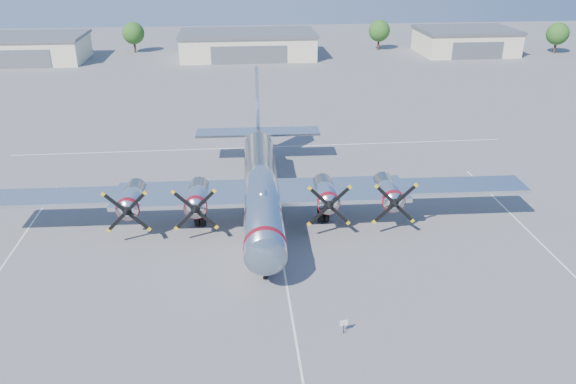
{
  "coord_description": "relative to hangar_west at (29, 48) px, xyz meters",
  "views": [
    {
      "loc": [
        -3.31,
        -40.11,
        23.58
      ],
      "look_at": [
        1.04,
        4.43,
        3.2
      ],
      "focal_mm": 35.0,
      "sensor_mm": 36.0,
      "label": 1
    }
  ],
  "objects": [
    {
      "name": "ground",
      "position": [
        45.0,
        -81.96,
        -2.71
      ],
      "size": [
        260.0,
        260.0,
        0.0
      ],
      "primitive_type": "plane",
      "color": "#5D5D60",
      "rests_on": "ground"
    },
    {
      "name": "parking_lines",
      "position": [
        45.0,
        -83.71,
        -2.71
      ],
      "size": [
        60.0,
        50.08,
        0.01
      ],
      "color": "silver",
      "rests_on": "ground"
    },
    {
      "name": "hangar_west",
      "position": [
        0.0,
        0.0,
        0.0
      ],
      "size": [
        22.6,
        14.6,
        5.4
      ],
      "color": "beige",
      "rests_on": "ground"
    },
    {
      "name": "hangar_center",
      "position": [
        45.0,
        -0.0,
        -0.0
      ],
      "size": [
        28.6,
        14.6,
        5.4
      ],
      "color": "beige",
      "rests_on": "ground"
    },
    {
      "name": "hangar_east",
      "position": [
        93.0,
        0.0,
        0.0
      ],
      "size": [
        20.6,
        14.6,
        5.4
      ],
      "color": "beige",
      "rests_on": "ground"
    },
    {
      "name": "tree_west",
      "position": [
        20.0,
        8.04,
        1.51
      ],
      "size": [
        4.8,
        4.8,
        6.64
      ],
      "color": "#382619",
      "rests_on": "ground"
    },
    {
      "name": "tree_east",
      "position": [
        75.0,
        6.04,
        1.51
      ],
      "size": [
        4.8,
        4.8,
        6.64
      ],
      "color": "#382619",
      "rests_on": "ground"
    },
    {
      "name": "tree_far_east",
      "position": [
        113.0,
        -1.96,
        1.51
      ],
      "size": [
        4.8,
        4.8,
        6.64
      ],
      "color": "#382619",
      "rests_on": "ground"
    },
    {
      "name": "main_bomber_b29",
      "position": [
        43.81,
        -74.97,
        -2.71
      ],
      "size": [
        47.98,
        33.53,
        10.41
      ],
      "primitive_type": null,
      "rotation": [
        0.0,
        0.0,
        -0.03
      ],
      "color": "silver",
      "rests_on": "ground"
    },
    {
      "name": "info_placard",
      "position": [
        48.16,
        -93.09,
        -1.98
      ],
      "size": [
        0.55,
        0.13,
        1.04
      ],
      "rotation": [
        0.0,
        0.0,
        0.16
      ],
      "color": "black",
      "rests_on": "ground"
    }
  ]
}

